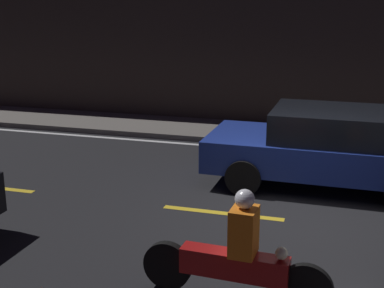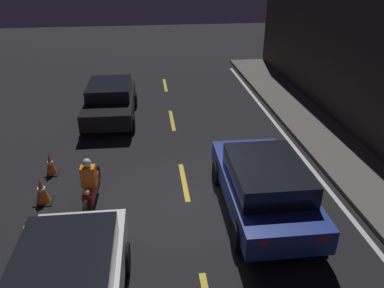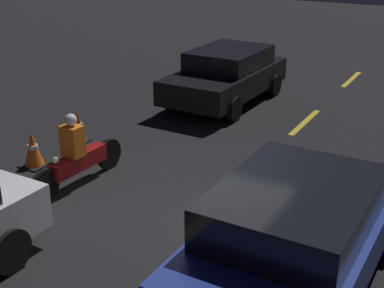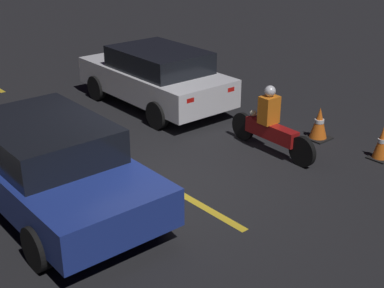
% 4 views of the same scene
% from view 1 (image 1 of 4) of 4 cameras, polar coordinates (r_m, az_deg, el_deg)
% --- Properties ---
extents(ground_plane, '(56.00, 56.00, 0.00)m').
position_cam_1_polar(ground_plane, '(8.61, 9.83, -8.01)').
color(ground_plane, black).
extents(raised_curb, '(28.00, 2.02, 0.13)m').
position_cam_1_polar(raised_curb, '(13.53, 12.45, 0.75)').
color(raised_curb, '#605B56').
rests_on(raised_curb, ground).
extents(building_front, '(28.00, 0.30, 5.59)m').
position_cam_1_polar(building_front, '(14.29, 13.44, 12.54)').
color(building_front, '#382D28').
rests_on(building_front, ground).
extents(lane_dash_c, '(2.00, 0.14, 0.01)m').
position_cam_1_polar(lane_dash_c, '(8.76, 3.28, -7.37)').
color(lane_dash_c, gold).
rests_on(lane_dash_c, ground).
extents(lane_solid_kerb, '(25.20, 0.14, 0.01)m').
position_cam_1_polar(lane_solid_kerb, '(12.33, 12.00, -0.94)').
color(lane_solid_kerb, silver).
rests_on(lane_solid_kerb, ground).
extents(sedan_blue, '(4.32, 2.09, 1.45)m').
position_cam_1_polar(sedan_blue, '(10.06, 14.46, -0.20)').
color(sedan_blue, navy).
rests_on(sedan_blue, ground).
extents(motorcycle, '(2.23, 0.37, 1.37)m').
position_cam_1_polar(motorcycle, '(6.19, 4.64, -11.87)').
color(motorcycle, black).
rests_on(motorcycle, ground).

